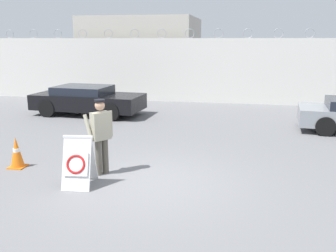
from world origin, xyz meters
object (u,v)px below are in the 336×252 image
(security_guard, at_px, (101,133))
(parked_car_front_coupe, at_px, (87,100))
(barricade_sign, at_px, (79,161))
(traffic_cone_near, at_px, (17,152))

(security_guard, relative_size, parked_car_front_coupe, 0.38)
(barricade_sign, height_order, parked_car_front_coupe, parked_car_front_coupe)
(barricade_sign, distance_m, parked_car_front_coupe, 8.05)
(barricade_sign, relative_size, security_guard, 0.63)
(security_guard, bearing_deg, parked_car_front_coupe, -116.73)
(barricade_sign, bearing_deg, security_guard, 67.39)
(traffic_cone_near, xyz_separation_m, parked_car_front_coupe, (-0.93, 6.65, 0.25))
(traffic_cone_near, bearing_deg, security_guard, -0.95)
(traffic_cone_near, bearing_deg, parked_car_front_coupe, 97.94)
(barricade_sign, xyz_separation_m, security_guard, (0.22, 0.80, 0.45))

